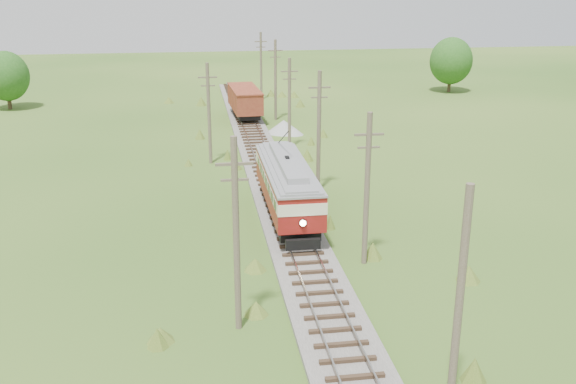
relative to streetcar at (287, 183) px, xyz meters
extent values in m
cube|color=#605B54|center=(0.00, 8.78, -2.49)|extent=(3.60, 96.00, 0.25)
cube|color=#726659|center=(-0.72, 8.78, -2.13)|extent=(0.08, 96.00, 0.17)
cube|color=#726659|center=(0.72, 8.78, -2.13)|extent=(0.08, 96.00, 0.17)
cube|color=#2D2116|center=(0.00, 8.78, -2.29)|extent=(2.40, 96.00, 0.16)
cube|color=black|center=(0.00, 0.00, -1.61)|extent=(2.40, 11.06, 0.45)
cube|color=maroon|center=(0.00, 0.00, -0.61)|extent=(2.82, 12.02, 1.10)
cube|color=#ECE6C1|center=(0.00, 0.00, 0.30)|extent=(2.85, 12.08, 0.70)
cube|color=black|center=(0.00, 0.00, 0.30)|extent=(2.87, 11.54, 0.55)
cube|color=maroon|center=(0.00, 0.00, 0.80)|extent=(2.82, 12.02, 0.30)
cube|color=gray|center=(0.00, 0.00, 1.13)|extent=(2.87, 12.14, 0.38)
cube|color=gray|center=(0.00, 0.00, 1.47)|extent=(1.27, 9.01, 0.40)
sphere|color=#FFF2BF|center=(-0.01, -6.09, -0.46)|extent=(0.36, 0.36, 0.36)
cylinder|color=black|center=(0.00, 1.80, 2.60)|extent=(0.07, 4.67, 1.93)
cylinder|color=black|center=(-0.76, -4.54, -1.66)|extent=(0.12, 0.80, 0.80)
cylinder|color=black|center=(0.75, -4.55, -1.66)|extent=(0.12, 0.80, 0.80)
cylinder|color=black|center=(-0.75, 4.55, -1.66)|extent=(0.12, 0.80, 0.80)
cylinder|color=black|center=(0.76, 4.55, -1.66)|extent=(0.12, 0.80, 0.80)
cube|color=black|center=(0.00, 32.50, -1.67)|extent=(2.70, 8.09, 0.55)
cube|color=maroon|center=(0.00, 32.50, -0.28)|extent=(3.33, 9.00, 2.22)
cube|color=maroon|center=(0.00, 32.50, 0.88)|extent=(3.39, 9.18, 0.13)
cylinder|color=black|center=(-0.70, 29.81, -1.61)|extent=(0.18, 0.89, 0.89)
cylinder|color=black|center=(0.96, 29.89, -1.61)|extent=(0.18, 0.89, 0.89)
cylinder|color=black|center=(-0.96, 35.12, -1.61)|extent=(0.18, 0.89, 0.89)
cylinder|color=black|center=(0.70, 35.20, -1.61)|extent=(0.18, 0.89, 0.89)
cone|color=gray|center=(3.40, 25.29, -1.96)|extent=(3.53, 3.53, 1.32)
cone|color=gray|center=(4.28, 24.18, -2.23)|extent=(1.99, 1.99, 0.77)
cylinder|color=brown|center=(3.10, -20.22, 1.78)|extent=(0.30, 0.30, 8.80)
cylinder|color=brown|center=(3.30, -7.22, 1.68)|extent=(0.30, 0.30, 8.60)
cube|color=brown|center=(3.30, -7.22, 4.78)|extent=(1.60, 0.12, 0.12)
cube|color=brown|center=(3.30, -7.22, 4.08)|extent=(1.20, 0.10, 0.10)
cylinder|color=brown|center=(3.20, 5.78, 1.88)|extent=(0.30, 0.30, 9.00)
cube|color=brown|center=(3.20, 5.78, 5.18)|extent=(1.60, 0.12, 0.12)
cube|color=brown|center=(3.20, 5.78, 4.48)|extent=(1.20, 0.10, 0.10)
cylinder|color=brown|center=(3.00, 18.78, 1.58)|extent=(0.30, 0.30, 8.40)
cube|color=brown|center=(3.00, 18.78, 4.58)|extent=(1.60, 0.12, 0.12)
cube|color=brown|center=(3.00, 18.78, 3.88)|extent=(1.20, 0.10, 0.10)
cylinder|color=brown|center=(3.40, 31.78, 1.83)|extent=(0.30, 0.30, 8.90)
cube|color=brown|center=(3.40, 31.78, 5.08)|extent=(1.60, 0.12, 0.12)
cube|color=brown|center=(3.40, 31.78, 4.38)|extent=(1.20, 0.10, 0.10)
cylinder|color=brown|center=(3.20, 44.78, 1.73)|extent=(0.30, 0.30, 8.70)
cube|color=brown|center=(3.20, 44.78, 4.88)|extent=(1.60, 0.12, 0.12)
cube|color=brown|center=(3.20, 44.78, 4.18)|extent=(1.20, 0.10, 0.10)
cylinder|color=brown|center=(-4.20, -13.22, 1.88)|extent=(0.30, 0.30, 9.00)
cube|color=brown|center=(-4.20, -13.22, 5.18)|extent=(1.60, 0.12, 0.12)
cube|color=brown|center=(-4.20, -13.22, 4.48)|extent=(1.20, 0.10, 0.10)
cylinder|color=brown|center=(-4.50, 14.78, 1.68)|extent=(0.30, 0.30, 8.60)
cube|color=brown|center=(-4.50, 14.78, 4.78)|extent=(1.60, 0.12, 0.12)
cube|color=brown|center=(-4.50, 14.78, 4.08)|extent=(1.20, 0.10, 0.10)
cylinder|color=#38281C|center=(-28.00, 42.78, -1.45)|extent=(0.50, 0.50, 2.34)
ellipsoid|color=#215319|center=(-28.00, 42.78, 1.41)|extent=(5.46, 5.46, 6.01)
cylinder|color=#38281C|center=(30.00, 46.78, -1.36)|extent=(0.50, 0.50, 2.52)
ellipsoid|color=#215319|center=(30.00, 46.78, 1.72)|extent=(5.88, 5.88, 6.47)
camera|label=1|loc=(-5.80, -39.15, 12.57)|focal=40.00mm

